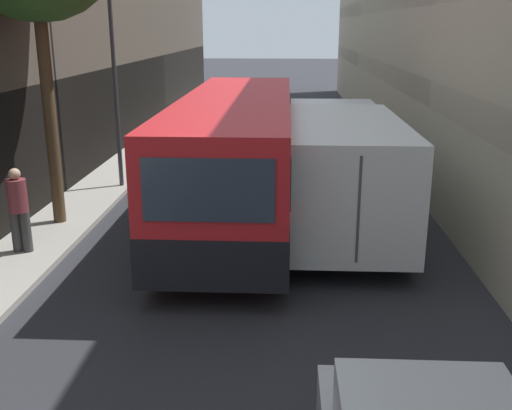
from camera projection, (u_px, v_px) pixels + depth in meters
ground_plane at (257, 212)px, 15.21m from camera, size 150.00×150.00×0.00m
sidewalk_left at (80, 207)px, 15.41m from camera, size 1.63×60.00×0.12m
bus at (237, 154)px, 14.42m from camera, size 2.54×10.81×2.94m
box_truck at (340, 164)px, 13.73m from camera, size 2.36×7.62×2.63m
pedestrian at (18, 207)px, 11.93m from camera, size 0.40×0.38×1.73m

